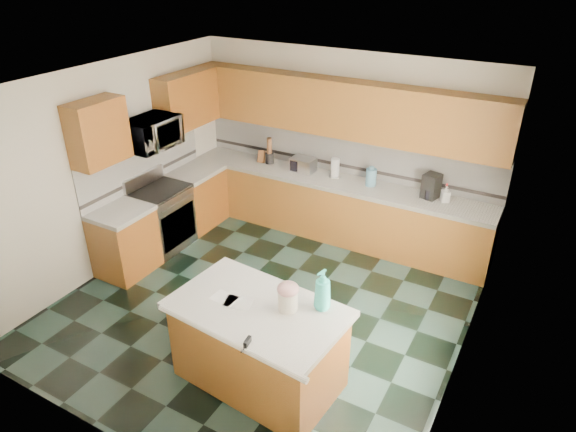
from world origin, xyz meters
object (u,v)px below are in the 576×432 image
Objects in this scene: knife_block at (262,157)px; toaster_oven at (303,165)px; soap_bottle_island at (323,290)px; island_base at (259,347)px; island_top at (258,309)px; treat_jar at (288,300)px; coffee_maker at (431,186)px.

toaster_oven is at bearing -2.94° from knife_block.
island_base is at bearing -138.27° from soap_bottle_island.
toaster_oven is (-1.68, 2.82, -0.11)m from soap_bottle_island.
soap_bottle_island is at bearing 33.27° from island_top.
island_base is at bearing -67.72° from toaster_oven.
soap_bottle_island is (0.27, 0.17, 0.11)m from treat_jar.
treat_jar reaches higher than island_top.
island_top is at bearing 0.00° from island_base.
coffee_maker is (2.64, 0.03, 0.07)m from knife_block.
island_top is 0.65m from soap_bottle_island.
coffee_maker reaches higher than toaster_oven.
knife_block is at bearing -165.31° from coffee_maker.
treat_jar is 3.06m from coffee_maker.
island_base is 0.94× the size of island_top.
island_top reaches higher than island_base.
knife_block is at bearing 126.38° from island_base.
knife_block is at bearing 126.38° from island_top.
island_top is at bearing -157.60° from treat_jar.
island_base is 3.36m from toaster_oven.
island_base is 3.30m from coffee_maker.
knife_block is 0.72m from toaster_oven.
knife_block reaches higher than island_top.
island_top is at bearing -138.27° from soap_bottle_island.
treat_jar is 0.55× the size of toaster_oven.
coffee_maker is (1.91, 0.03, 0.06)m from toaster_oven.
island_base is 4.63× the size of coffee_maker.
treat_jar is 1.03× the size of knife_block.
soap_bottle_island reaches higher than toaster_oven.
island_top is at bearing -67.72° from toaster_oven.
soap_bottle_island is at bearing -52.50° from knife_block.
island_base is 8.19× the size of knife_block.
island_top is 3.63m from knife_block.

